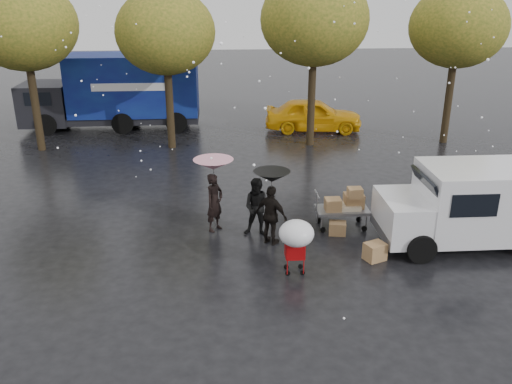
{
  "coord_description": "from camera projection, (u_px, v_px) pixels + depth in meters",
  "views": [
    {
      "loc": [
        -1.41,
        -12.66,
        6.74
      ],
      "look_at": [
        -0.48,
        1.0,
        1.36
      ],
      "focal_mm": 38.0,
      "sensor_mm": 36.0,
      "label": 1
    }
  ],
  "objects": [
    {
      "name": "white_van",
      "position": [
        478.0,
        204.0,
        14.45
      ],
      "size": [
        4.91,
        2.18,
        2.2
      ],
      "color": "white",
      "rests_on": "ground"
    },
    {
      "name": "box_ground_near",
      "position": [
        375.0,
        252.0,
        13.91
      ],
      "size": [
        0.63,
        0.58,
        0.46
      ],
      "primitive_type": "cube",
      "rotation": [
        0.0,
        0.0,
        0.41
      ],
      "color": "olive",
      "rests_on": "ground"
    },
    {
      "name": "blue_truck",
      "position": [
        117.0,
        92.0,
        25.82
      ],
      "size": [
        8.3,
        2.6,
        3.5
      ],
      "color": "#0C0E62",
      "rests_on": "ground"
    },
    {
      "name": "person_black",
      "position": [
        271.0,
        215.0,
        14.55
      ],
      "size": [
        1.01,
        0.94,
        1.67
      ],
      "primitive_type": "imported",
      "rotation": [
        0.0,
        0.0,
        2.44
      ],
      "color": "black",
      "rests_on": "ground"
    },
    {
      "name": "yellow_taxi",
      "position": [
        313.0,
        115.0,
        25.66
      ],
      "size": [
        4.7,
        2.32,
        1.54
      ],
      "primitive_type": "imported",
      "rotation": [
        0.0,
        0.0,
        1.46
      ],
      "color": "#EDA70C",
      "rests_on": "ground"
    },
    {
      "name": "shopping_cart",
      "position": [
        296.0,
        236.0,
        12.86
      ],
      "size": [
        0.84,
        0.84,
        1.46
      ],
      "color": "#A9090C",
      "rests_on": "ground"
    },
    {
      "name": "umbrella_pink",
      "position": [
        213.0,
        165.0,
        14.94
      ],
      "size": [
        1.12,
        1.12,
        2.14
      ],
      "color": "#4C4C4C",
      "rests_on": "ground"
    },
    {
      "name": "umbrella_black",
      "position": [
        272.0,
        177.0,
        14.14
      ],
      "size": [
        0.98,
        0.98,
        2.09
      ],
      "color": "#4C4C4C",
      "rests_on": "ground"
    },
    {
      "name": "ground",
      "position": [
        277.0,
        253.0,
        14.31
      ],
      "size": [
        90.0,
        90.0,
        0.0
      ],
      "primitive_type": "plane",
      "color": "black",
      "rests_on": "ground"
    },
    {
      "name": "person_middle",
      "position": [
        258.0,
        207.0,
        15.05
      ],
      "size": [
        0.94,
        0.8,
        1.68
      ],
      "primitive_type": "imported",
      "rotation": [
        0.0,
        0.0,
        -0.22
      ],
      "color": "black",
      "rests_on": "ground"
    },
    {
      "name": "box_ground_far",
      "position": [
        337.0,
        228.0,
        15.33
      ],
      "size": [
        0.53,
        0.45,
        0.37
      ],
      "primitive_type": "cube",
      "rotation": [
        0.0,
        0.0,
        -0.19
      ],
      "color": "olive",
      "rests_on": "ground"
    },
    {
      "name": "person_pink",
      "position": [
        215.0,
        202.0,
        15.35
      ],
      "size": [
        0.71,
        0.74,
        1.7
      ],
      "primitive_type": "imported",
      "rotation": [
        0.0,
        0.0,
        0.89
      ],
      "color": "black",
      "rests_on": "ground"
    },
    {
      "name": "vendor_cart",
      "position": [
        345.0,
        204.0,
        15.56
      ],
      "size": [
        1.52,
        0.8,
        1.27
      ],
      "color": "slate",
      "rests_on": "ground"
    },
    {
      "name": "tree_row",
      "position": [
        241.0,
        26.0,
        21.73
      ],
      "size": [
        21.6,
        4.4,
        7.12
      ],
      "color": "black",
      "rests_on": "ground"
    }
  ]
}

